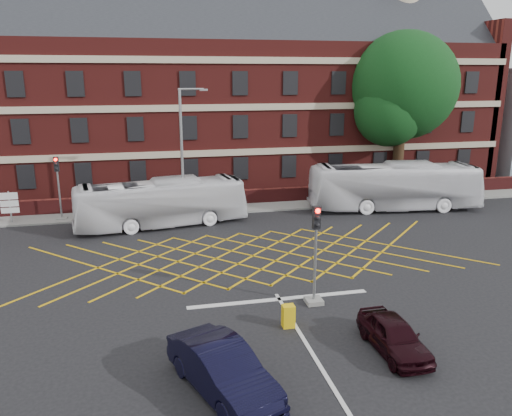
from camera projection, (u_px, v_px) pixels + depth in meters
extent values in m
plane|color=black|center=(261.00, 270.00, 24.93)|extent=(120.00, 120.00, 0.00)
cube|color=maroon|center=(206.00, 115.00, 44.14)|extent=(50.00, 12.00, 12.00)
cube|color=black|center=(204.00, 44.00, 42.59)|extent=(51.00, 10.61, 10.61)
cube|color=#B7A88C|center=(215.00, 108.00, 38.14)|extent=(50.00, 0.18, 0.50)
cube|color=black|center=(215.00, 127.00, 38.55)|extent=(1.20, 0.14, 1.80)
cylinder|color=#B7A88C|center=(399.00, 12.00, 45.55)|extent=(3.60, 3.60, 6.00)
cube|color=#501516|center=(222.00, 198.00, 37.06)|extent=(56.00, 0.50, 1.10)
cube|color=slate|center=(224.00, 208.00, 36.24)|extent=(60.00, 3.00, 0.12)
cube|color=#CC990C|center=(253.00, 256.00, 26.82)|extent=(8.22, 8.22, 0.02)
cube|color=silver|center=(279.00, 299.00, 21.63)|extent=(8.00, 0.30, 0.02)
cube|color=silver|center=(333.00, 388.00, 15.50)|extent=(0.15, 14.00, 0.02)
imported|color=white|center=(161.00, 203.00, 31.81)|extent=(11.13, 4.20, 3.03)
imported|color=white|center=(394.00, 186.00, 35.73)|extent=(12.42, 4.43, 3.39)
imported|color=black|center=(223.00, 369.00, 15.15)|extent=(3.24, 4.93, 1.54)
imported|color=black|center=(394.00, 335.00, 17.43)|extent=(1.53, 3.64, 1.23)
cylinder|color=black|center=(399.00, 149.00, 41.97)|extent=(0.90, 0.90, 6.81)
sphere|color=black|center=(403.00, 86.00, 40.64)|extent=(8.75, 8.75, 8.75)
sphere|color=black|center=(389.00, 111.00, 40.08)|extent=(5.69, 5.69, 5.69)
sphere|color=black|center=(414.00, 104.00, 42.10)|extent=(5.25, 5.25, 5.25)
cube|color=slate|center=(314.00, 301.00, 21.25)|extent=(0.70, 0.70, 0.20)
cylinder|color=gray|center=(315.00, 265.00, 20.82)|extent=(0.12, 0.12, 3.50)
cube|color=black|center=(317.00, 218.00, 20.29)|extent=(0.30, 0.25, 0.95)
sphere|color=#FF0C05|center=(318.00, 211.00, 20.08)|extent=(0.20, 0.20, 0.20)
cube|color=slate|center=(62.00, 219.00, 33.39)|extent=(0.70, 0.70, 0.20)
cylinder|color=gray|center=(60.00, 195.00, 32.96)|extent=(0.12, 0.12, 3.50)
cube|color=black|center=(56.00, 164.00, 32.43)|extent=(0.30, 0.25, 0.95)
sphere|color=#FF0C05|center=(55.00, 160.00, 32.22)|extent=(0.20, 0.20, 0.20)
cube|color=slate|center=(185.00, 220.00, 33.01)|extent=(1.00, 1.00, 0.20)
cylinder|color=gray|center=(182.00, 158.00, 31.93)|extent=(0.18, 0.18, 8.57)
cylinder|color=gray|center=(191.00, 89.00, 30.97)|extent=(1.60, 0.12, 0.12)
cube|color=gray|center=(204.00, 90.00, 31.15)|extent=(0.50, 0.20, 0.12)
cylinder|color=gray|center=(10.00, 208.00, 32.25)|extent=(0.10, 0.10, 2.20)
cube|color=silver|center=(8.00, 196.00, 31.97)|extent=(1.10, 0.06, 0.45)
cube|color=silver|center=(9.00, 204.00, 32.10)|extent=(1.10, 0.06, 0.40)
cube|color=silver|center=(10.00, 210.00, 32.21)|extent=(1.10, 0.06, 0.35)
cube|color=yellow|center=(288.00, 316.00, 19.17)|extent=(0.47, 0.39, 0.89)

